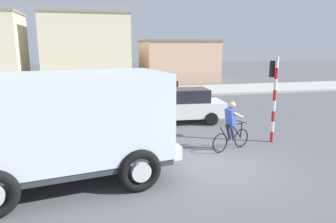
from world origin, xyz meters
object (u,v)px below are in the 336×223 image
cyclist (231,126)px  car_red_near (159,93)px  truck_foreground (65,122)px  car_white_mid (182,105)px  traffic_light_pole (274,88)px

cyclist → car_red_near: size_ratio=0.43×
truck_foreground → car_red_near: (4.49, 9.65, -0.85)m
car_white_mid → car_red_near: bearing=94.4°
car_red_near → car_white_mid: (0.30, -3.92, 0.00)m
truck_foreground → cyclist: truck_foreground is taller
car_white_mid → traffic_light_pole: bearing=-56.7°
truck_foreground → car_white_mid: size_ratio=1.40×
car_red_near → car_white_mid: same height
cyclist → car_white_mid: cyclist is taller
cyclist → car_red_near: (-0.83, 8.24, -0.05)m
truck_foreground → traffic_light_pole: (7.24, 1.99, 0.40)m
truck_foreground → car_red_near: truck_foreground is taller
cyclist → traffic_light_pole: 2.34m
car_red_near → traffic_light_pole: bearing=-70.2°
car_white_mid → cyclist: bearing=-83.0°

